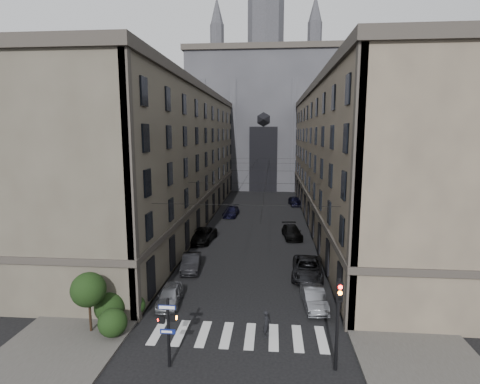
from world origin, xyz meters
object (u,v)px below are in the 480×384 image
(car_right_midnear, at_px, (307,268))
(car_left_near, at_px, (170,295))
(car_left_midnear, at_px, (191,262))
(car_right_far, at_px, (295,201))
(car_right_near, at_px, (314,298))
(traffic_light_right, at_px, (338,314))
(pedestrian, at_px, (266,324))
(gothic_tower, at_px, (265,111))
(pedestrian_signal_left, at_px, (168,327))
(car_right_midfar, at_px, (292,232))
(car_left_far, at_px, (231,211))
(car_left_midfar, at_px, (202,235))

(car_right_midnear, bearing_deg, car_left_near, -144.81)
(car_right_midnear, bearing_deg, car_left_midnear, -179.12)
(car_left_near, distance_m, car_right_far, 41.34)
(car_right_near, bearing_deg, traffic_light_right, -91.07)
(car_left_near, height_order, pedestrian, pedestrian)
(gothic_tower, height_order, pedestrian, gothic_tower)
(pedestrian_signal_left, distance_m, car_right_midnear, 16.42)
(car_left_near, bearing_deg, traffic_light_right, -36.77)
(car_left_near, bearing_deg, car_right_midfar, 57.44)
(gothic_tower, relative_size, car_left_far, 11.58)
(traffic_light_right, bearing_deg, car_left_near, 147.81)
(traffic_light_right, xyz_separation_m, car_left_midnear, (-11.05, 14.09, -2.54))
(pedestrian_signal_left, bearing_deg, gothic_tower, 87.26)
(car_left_midfar, height_order, car_right_far, car_right_far)
(gothic_tower, distance_m, pedestrian_signal_left, 75.15)
(car_right_midfar, bearing_deg, car_left_midfar, -172.84)
(car_right_near, relative_size, pedestrian, 2.55)
(car_left_midfar, xyz_separation_m, pedestrian, (7.99, -20.13, 0.07))
(car_right_midfar, bearing_deg, car_right_midnear, -93.10)
(car_right_midnear, xyz_separation_m, car_right_midfar, (-0.76, 12.53, -0.07))
(car_left_far, bearing_deg, traffic_light_right, -71.40)
(traffic_light_right, distance_m, car_left_near, 13.41)
(car_right_near, height_order, car_right_midnear, car_right_midnear)
(traffic_light_right, height_order, car_left_midnear, traffic_light_right)
(car_right_midnear, height_order, pedestrian, pedestrian)
(car_left_far, bearing_deg, pedestrian_signal_left, -85.10)
(car_right_far, bearing_deg, car_left_midfar, -124.26)
(car_right_near, distance_m, car_right_far, 39.24)
(car_left_midfar, relative_size, car_left_far, 1.13)
(car_left_near, bearing_deg, car_left_midfar, 87.77)
(car_left_midfar, height_order, car_right_midfar, car_left_midfar)
(car_right_midnear, distance_m, car_right_far, 33.33)
(gothic_tower, xyz_separation_m, car_left_far, (-4.24, -35.81, -17.07))
(gothic_tower, relative_size, car_left_near, 14.23)
(pedestrian_signal_left, relative_size, pedestrian, 2.35)
(gothic_tower, xyz_separation_m, pedestrian_signal_left, (-3.51, -73.46, -15.48))
(gothic_tower, height_order, car_right_midnear, gothic_tower)
(car_right_midfar, xyz_separation_m, car_right_far, (1.53, 20.79, 0.04))
(car_right_far, height_order, pedestrian, pedestrian)
(gothic_tower, bearing_deg, car_right_midnear, -84.96)
(car_left_midnear, xyz_separation_m, car_right_midfar, (9.96, 11.82, -0.01))
(car_left_midnear, height_order, car_right_midnear, car_right_midnear)
(car_right_near, bearing_deg, pedestrian, -132.53)
(car_right_near, bearing_deg, car_left_midfar, 121.76)
(car_left_midnear, bearing_deg, traffic_light_right, -58.48)
(car_right_near, bearing_deg, gothic_tower, 90.50)
(car_right_midnear, bearing_deg, car_right_far, 93.35)
(traffic_light_right, xyz_separation_m, car_right_midnear, (-0.34, 13.38, -2.47))
(car_left_near, distance_m, car_left_midnear, 7.08)
(pedestrian, bearing_deg, pedestrian_signal_left, 145.15)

